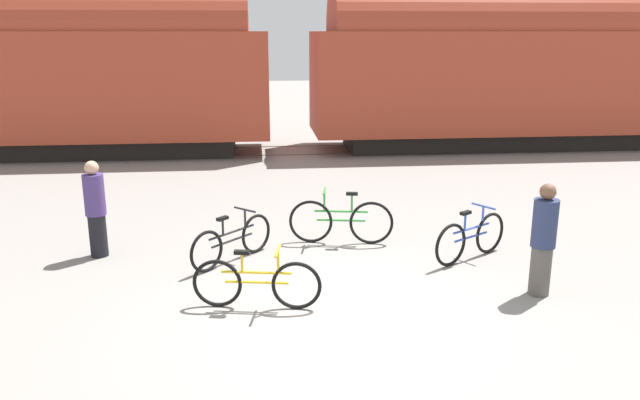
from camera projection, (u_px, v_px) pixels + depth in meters
The scene contains 10 objects.
ground_plane at pixel (343, 312), 8.17m from camera, with size 80.00×80.00×0.00m, color gray.
freight_train at pixel (291, 65), 18.63m from camera, with size 57.80×2.99×4.99m.
rail_near at pixel (293, 155), 18.62m from camera, with size 69.80×0.07×0.01m, color #4C4238.
rail_far at pixel (290, 146), 19.99m from camera, with size 69.80×0.07×0.01m, color #4C4238.
bicycle_blue at pixel (471, 238), 10.00m from camera, with size 1.44×0.93×0.86m.
bicycle_green at pixel (341, 221), 10.75m from camera, with size 1.79×0.46×0.94m.
bicycle_yellow at pixel (257, 283), 8.22m from camera, with size 1.71×0.46×0.83m.
bicycle_black at pixel (232, 241), 9.90m from camera, with size 1.24×1.30×0.81m.
person_in_purple at pixel (96, 209), 10.04m from camera, with size 0.33×0.33×1.59m.
person_in_navy at pixel (543, 240), 8.54m from camera, with size 0.34×0.34×1.59m.
Camera 1 is at (-1.07, -7.43, 3.56)m, focal length 35.00 mm.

